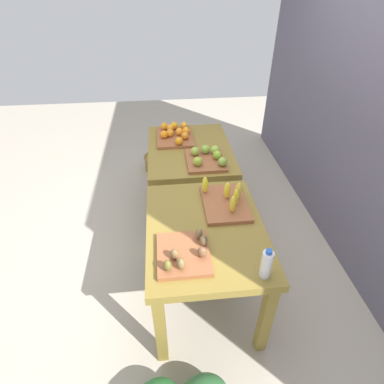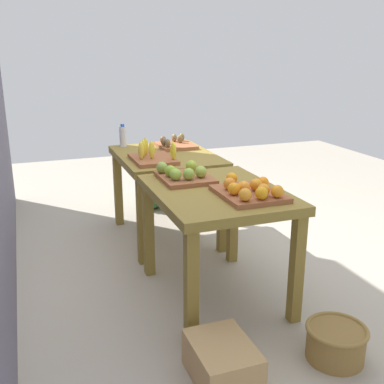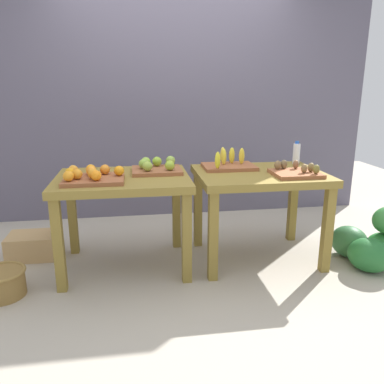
# 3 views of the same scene
# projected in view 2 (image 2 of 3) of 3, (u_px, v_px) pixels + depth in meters

# --- Properties ---
(ground_plane) EXTENTS (8.00, 8.00, 0.00)m
(ground_plane) POSITION_uv_depth(u_px,v_px,m) (188.00, 261.00, 3.73)
(ground_plane) COLOR #ADA392
(display_table_left) EXTENTS (1.04, 0.80, 0.76)m
(display_table_left) POSITION_uv_depth(u_px,v_px,m) (216.00, 206.00, 3.04)
(display_table_left) COLOR olive
(display_table_left) RESTS_ON ground_plane
(display_table_right) EXTENTS (1.04, 0.80, 0.76)m
(display_table_right) POSITION_uv_depth(u_px,v_px,m) (166.00, 167.00, 4.05)
(display_table_right) COLOR olive
(display_table_right) RESTS_ON ground_plane
(orange_bin) EXTENTS (0.44, 0.36, 0.11)m
(orange_bin) POSITION_uv_depth(u_px,v_px,m) (249.00, 191.00, 2.84)
(orange_bin) COLOR #955533
(orange_bin) RESTS_ON display_table_left
(apple_bin) EXTENTS (0.40, 0.35, 0.11)m
(apple_bin) POSITION_uv_depth(u_px,v_px,m) (184.00, 175.00, 3.20)
(apple_bin) COLOR #955533
(apple_bin) RESTS_ON display_table_left
(banana_crate) EXTENTS (0.44, 0.32, 0.17)m
(banana_crate) POSITION_uv_depth(u_px,v_px,m) (152.00, 157.00, 3.74)
(banana_crate) COLOR #955533
(banana_crate) RESTS_ON display_table_right
(kiwi_bin) EXTENTS (0.36, 0.32, 0.10)m
(kiwi_bin) POSITION_uv_depth(u_px,v_px,m) (175.00, 144.00, 4.28)
(kiwi_bin) COLOR #955533
(kiwi_bin) RESTS_ON display_table_right
(water_bottle) EXTENTS (0.06, 0.06, 0.21)m
(water_bottle) POSITION_uv_depth(u_px,v_px,m) (123.00, 136.00, 4.28)
(water_bottle) COLOR silver
(water_bottle) RESTS_ON display_table_right
(watermelon_pile) EXTENTS (0.65, 0.71, 0.49)m
(watermelon_pile) POSITION_uv_depth(u_px,v_px,m) (165.00, 188.00, 5.09)
(watermelon_pile) COLOR #27742F
(watermelon_pile) RESTS_ON ground_plane
(wicker_basket) EXTENTS (0.34, 0.34, 0.20)m
(wicker_basket) POSITION_uv_depth(u_px,v_px,m) (336.00, 342.00, 2.54)
(wicker_basket) COLOR olive
(wicker_basket) RESTS_ON ground_plane
(cardboard_produce_box) EXTENTS (0.40, 0.30, 0.21)m
(cardboard_produce_box) POSITION_uv_depth(u_px,v_px,m) (222.00, 362.00, 2.37)
(cardboard_produce_box) COLOR tan
(cardboard_produce_box) RESTS_ON ground_plane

